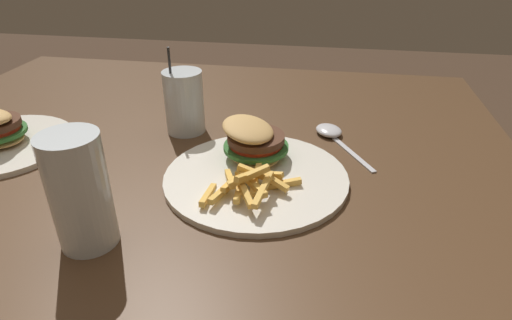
# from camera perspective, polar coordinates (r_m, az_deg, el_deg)

# --- Properties ---
(dining_table) EXTENTS (1.42, 1.28, 0.77)m
(dining_table) POSITION_cam_1_polar(r_m,az_deg,el_deg) (0.74, -14.06, -10.34)
(dining_table) COLOR #4C331E
(dining_table) RESTS_ON ground_plane
(meal_plate_near) EXTENTS (0.31, 0.31, 0.09)m
(meal_plate_near) POSITION_cam_1_polar(r_m,az_deg,el_deg) (0.72, -0.19, -0.31)
(meal_plate_near) COLOR silver
(meal_plate_near) RESTS_ON dining_table
(beer_glass) EXTENTS (0.08, 0.08, 0.16)m
(beer_glass) POSITION_cam_1_polar(r_m,az_deg,el_deg) (0.59, -22.38, -4.31)
(beer_glass) COLOR silver
(beer_glass) RESTS_ON dining_table
(juice_glass) EXTENTS (0.08, 0.08, 0.18)m
(juice_glass) POSITION_cam_1_polar(r_m,az_deg,el_deg) (0.88, -9.54, 7.38)
(juice_glass) COLOR silver
(juice_glass) RESTS_ON dining_table
(spoon) EXTENTS (0.18, 0.12, 0.02)m
(spoon) POSITION_cam_1_polar(r_m,az_deg,el_deg) (0.87, 9.90, 3.70)
(spoon) COLOR silver
(spoon) RESTS_ON dining_table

